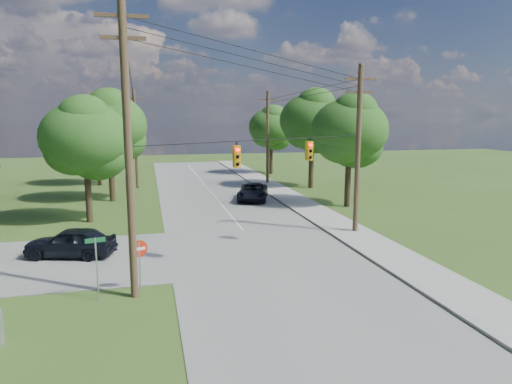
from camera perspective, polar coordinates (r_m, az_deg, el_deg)
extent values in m
plane|color=#35511B|center=(20.01, -1.32, -12.18)|extent=(140.00, 140.00, 0.00)
cube|color=gray|center=(25.03, 0.78, -7.63)|extent=(10.00, 100.00, 0.03)
cube|color=#AAA79F|center=(27.37, 14.60, -6.34)|extent=(2.60, 100.00, 0.12)
cylinder|color=brown|center=(18.65, -15.67, 4.87)|extent=(0.32, 0.32, 12.00)
cube|color=brown|center=(18.96, -16.40, 20.40)|extent=(2.00, 0.12, 0.14)
cube|color=brown|center=(18.82, -16.28, 18.02)|extent=(1.70, 0.12, 0.14)
cylinder|color=brown|center=(29.21, 12.62, 5.08)|extent=(0.32, 0.32, 10.50)
cube|color=brown|center=(29.21, 12.94, 13.61)|extent=(2.00, 0.12, 0.14)
cube|color=brown|center=(29.16, 12.88, 12.05)|extent=(1.70, 0.12, 0.14)
cylinder|color=brown|center=(49.90, 1.46, 6.77)|extent=(0.32, 0.32, 10.00)
cube|color=brown|center=(49.88, 1.48, 11.48)|extent=(2.00, 0.12, 0.14)
cylinder|color=brown|center=(48.26, -14.81, 6.37)|extent=(0.32, 0.32, 10.00)
cube|color=brown|center=(48.23, -15.02, 11.23)|extent=(2.00, 0.12, 0.14)
cylinder|color=black|center=(23.36, 1.71, 16.78)|extent=(13.52, 7.63, 1.53)
cylinder|color=black|center=(23.32, 1.71, 15.80)|extent=(13.52, 7.63, 1.53)
cylinder|color=black|center=(23.28, 1.70, 14.82)|extent=(13.52, 7.63, 1.53)
cylinder|color=black|center=(39.36, 5.69, 12.33)|extent=(0.03, 22.00, 0.53)
cylinder|color=black|center=(33.51, -15.40, 13.82)|extent=(0.43, 29.60, 2.03)
cylinder|color=black|center=(39.34, 5.68, 11.74)|extent=(0.03, 22.00, 0.53)
cylinder|color=black|center=(33.48, -15.37, 13.14)|extent=(0.43, 29.60, 2.03)
cylinder|color=black|center=(23.21, 1.66, 6.56)|extent=(13.52, 7.63, 0.04)
cube|color=#E5A30D|center=(21.68, -2.38, 4.42)|extent=(0.32, 0.22, 1.05)
sphere|color=#FF0C05|center=(21.52, -2.31, 5.32)|extent=(0.17, 0.17, 0.17)
cube|color=#E5A30D|center=(21.92, -2.50, 4.48)|extent=(0.32, 0.22, 1.05)
sphere|color=#FF0C05|center=(22.03, -2.57, 5.42)|extent=(0.17, 0.17, 0.17)
cube|color=#E5A30D|center=(25.40, 6.74, 5.12)|extent=(0.32, 0.22, 1.05)
sphere|color=#FF0C05|center=(25.25, 6.87, 5.88)|extent=(0.17, 0.17, 0.17)
cube|color=#E5A30D|center=(25.63, 6.56, 5.16)|extent=(0.32, 0.22, 1.05)
sphere|color=#FF0C05|center=(25.74, 6.47, 5.96)|extent=(0.17, 0.17, 0.17)
cylinder|color=#3E301F|center=(33.95, -20.17, -0.94)|extent=(0.45, 0.45, 3.15)
ellipsoid|color=#235118|center=(33.47, -20.60, 6.43)|extent=(6.00, 6.00, 4.92)
cylinder|color=#3E301F|center=(41.69, -17.57, 1.30)|extent=(0.50, 0.50, 3.50)
ellipsoid|color=#235118|center=(41.31, -17.91, 7.97)|extent=(6.40, 6.40, 5.25)
cylinder|color=#3E301F|center=(51.76, -19.01, 2.65)|extent=(0.48, 0.47, 3.32)
ellipsoid|color=#235118|center=(51.45, -19.29, 7.75)|extent=(6.00, 6.00, 4.92)
cylinder|color=#3E301F|center=(38.12, 11.38, 0.69)|extent=(0.48, 0.48, 3.32)
ellipsoid|color=#235118|center=(37.70, 11.61, 7.62)|extent=(6.20, 6.20, 5.08)
cylinder|color=#3E301F|center=(47.44, 6.90, 2.73)|extent=(0.52, 0.52, 3.67)
ellipsoid|color=#235118|center=(47.12, 7.02, 8.89)|extent=(6.60, 6.60, 5.41)
cylinder|color=#3E301F|center=(58.54, 1.91, 3.82)|extent=(0.45, 0.45, 3.15)
ellipsoid|color=#235118|center=(58.27, 1.93, 8.09)|extent=(5.80, 5.80, 4.76)
imported|color=black|center=(26.06, -22.16, -5.82)|extent=(4.94, 2.97, 1.57)
imported|color=black|center=(40.19, -0.40, 0.03)|extent=(3.90, 5.76, 1.47)
cylinder|color=#95989B|center=(20.21, -14.33, -9.02)|extent=(0.06, 0.06, 2.15)
cylinder|color=red|center=(19.98, -14.42, -6.89)|extent=(0.72, 0.26, 0.74)
cube|color=white|center=(19.95, -14.42, -6.91)|extent=(0.52, 0.19, 0.13)
cylinder|color=#95989B|center=(19.60, -19.26, -9.12)|extent=(0.06, 0.06, 2.63)
cube|color=#12532B|center=(19.26, -19.46, -5.71)|extent=(0.77, 0.22, 0.19)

